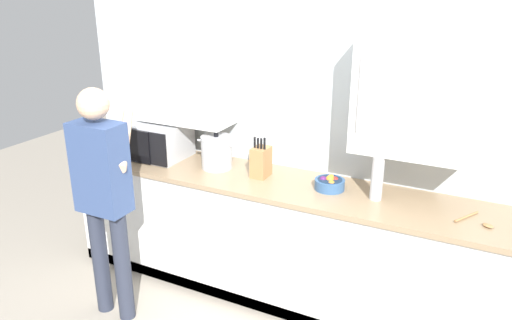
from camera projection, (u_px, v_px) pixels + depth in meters
The scene contains 9 objects.
back_wall_tiled at pixel (296, 103), 3.56m from camera, with size 3.67×0.44×2.67m.
counter_unit at pixel (277, 238), 3.64m from camera, with size 3.30×0.62×0.90m.
microwave_oven at pixel (151, 139), 3.95m from camera, with size 0.53×0.40×0.28m.
fruit_bowl at pixel (330, 183), 3.34m from camera, with size 0.20×0.20×0.10m.
knife_block at pixel (261, 162), 3.54m from camera, with size 0.11×0.15×0.30m.
thermos_flask at pixel (377, 176), 3.15m from camera, with size 0.08×0.08×0.31m.
stock_pot at pixel (217, 152), 3.70m from camera, with size 0.33×0.23×0.27m.
wooden_spoon at pixel (477, 221), 2.89m from camera, with size 0.22×0.20×0.02m.
person_figure at pixel (103, 187), 3.23m from camera, with size 0.44×0.59×1.62m.
Camera 1 is at (1.32, -2.09, 2.24)m, focal length 34.91 mm.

